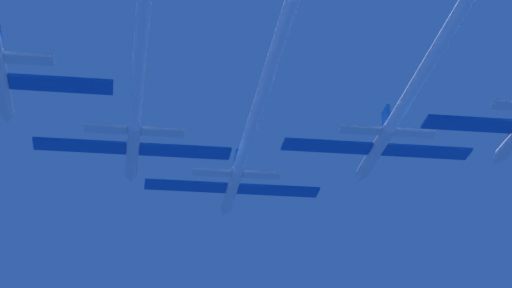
# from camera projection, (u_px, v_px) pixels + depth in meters

# --- Properties ---
(jet_lead) EXTENTS (19.94, 58.12, 3.30)m
(jet_lead) POSITION_uv_depth(u_px,v_px,m) (249.00, 135.00, 107.77)
(jet_lead) COLOR silver
(jet_left_wing) EXTENTS (19.94, 68.34, 3.30)m
(jet_left_wing) POSITION_uv_depth(u_px,v_px,m) (140.00, 58.00, 90.20)
(jet_left_wing) COLOR silver
(jet_right_wing) EXTENTS (19.94, 66.76, 3.30)m
(jet_right_wing) POSITION_uv_depth(u_px,v_px,m) (428.00, 65.00, 93.89)
(jet_right_wing) COLOR silver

